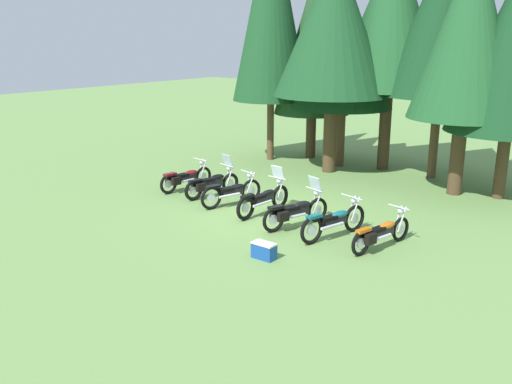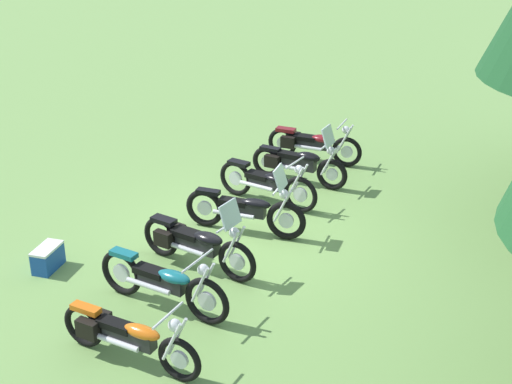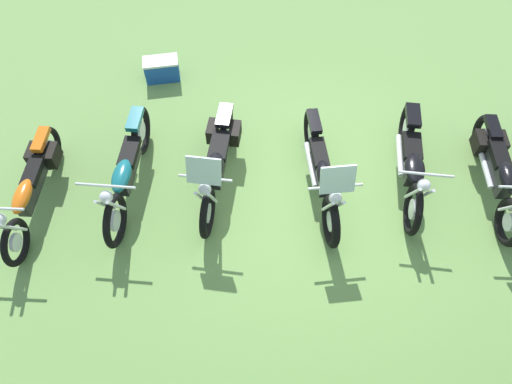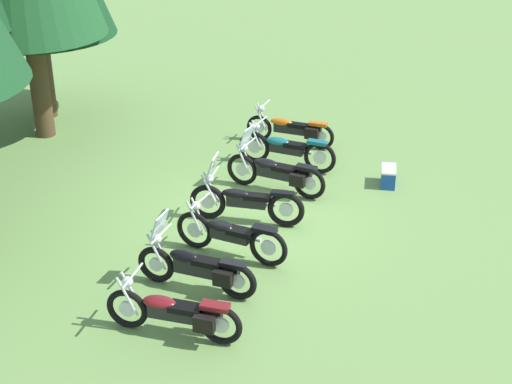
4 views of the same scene
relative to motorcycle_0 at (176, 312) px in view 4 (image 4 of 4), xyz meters
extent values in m
plane|color=#6B934C|center=(3.86, -0.40, -0.44)|extent=(80.00, 80.00, 0.00)
torus|color=black|center=(0.08, 0.81, -0.09)|extent=(0.17, 0.70, 0.69)
cylinder|color=silver|center=(0.08, 0.81, -0.09)|extent=(0.08, 0.27, 0.27)
torus|color=black|center=(-0.08, -0.72, -0.09)|extent=(0.17, 0.70, 0.69)
cylinder|color=silver|center=(-0.08, -0.72, -0.09)|extent=(0.08, 0.27, 0.27)
cube|color=black|center=(0.00, 0.05, 0.00)|extent=(0.30, 0.78, 0.22)
ellipsoid|color=maroon|center=(0.02, 0.26, 0.14)|extent=(0.33, 0.57, 0.17)
cube|color=black|center=(-0.02, -0.16, 0.11)|extent=(0.31, 0.53, 0.10)
cube|color=maroon|center=(-0.07, -0.64, 0.23)|extent=(0.25, 0.46, 0.08)
cylinder|color=silver|center=(-0.01, 0.76, 0.20)|extent=(0.08, 0.34, 0.65)
cylinder|color=silver|center=(0.16, 0.74, 0.20)|extent=(0.08, 0.34, 0.65)
cylinder|color=silver|center=(0.07, 0.67, 0.54)|extent=(0.73, 0.11, 0.04)
sphere|color=silver|center=(0.08, 0.76, 0.42)|extent=(0.19, 0.19, 0.17)
cylinder|color=silver|center=(0.12, -0.14, -0.07)|extent=(0.16, 0.76, 0.08)
cube|color=black|center=(-0.23, -0.50, 0.01)|extent=(0.17, 0.33, 0.26)
cube|color=black|center=(0.12, -0.54, 0.01)|extent=(0.17, 0.33, 0.26)
torus|color=black|center=(1.43, 0.74, -0.10)|extent=(0.24, 0.69, 0.68)
cylinder|color=silver|center=(1.43, 0.74, -0.10)|extent=(0.10, 0.26, 0.25)
torus|color=black|center=(1.15, -0.74, -0.10)|extent=(0.24, 0.69, 0.68)
cylinder|color=silver|center=(1.15, -0.74, -0.10)|extent=(0.10, 0.26, 0.25)
cube|color=black|center=(1.29, 0.00, 0.02)|extent=(0.33, 0.77, 0.27)
ellipsoid|color=black|center=(1.33, 0.21, 0.18)|extent=(0.33, 0.57, 0.21)
cube|color=black|center=(1.25, -0.20, 0.15)|extent=(0.31, 0.53, 0.10)
cube|color=black|center=(1.16, -0.66, 0.21)|extent=(0.25, 0.47, 0.08)
cylinder|color=silver|center=(1.35, 0.70, 0.20)|extent=(0.11, 0.34, 0.65)
cylinder|color=silver|center=(1.49, 0.67, 0.20)|extent=(0.11, 0.34, 0.65)
cylinder|color=silver|center=(1.40, 0.60, 0.54)|extent=(0.74, 0.18, 0.04)
sphere|color=silver|center=(1.42, 0.69, 0.42)|extent=(0.20, 0.20, 0.17)
cylinder|color=silver|center=(1.37, -0.18, -0.08)|extent=(0.22, 0.75, 0.08)
cube|color=silver|center=(1.41, 0.62, 0.72)|extent=(0.46, 0.23, 0.39)
cube|color=black|center=(1.03, -0.51, 0.00)|extent=(0.20, 0.34, 0.26)
cube|color=black|center=(1.33, -0.57, 0.00)|extent=(0.20, 0.34, 0.26)
torus|color=black|center=(2.66, 0.37, -0.07)|extent=(0.29, 0.74, 0.74)
cylinder|color=silver|center=(2.66, 0.37, -0.07)|extent=(0.12, 0.29, 0.29)
torus|color=black|center=(2.26, -1.08, -0.07)|extent=(0.29, 0.74, 0.74)
cylinder|color=silver|center=(2.26, -1.08, -0.07)|extent=(0.12, 0.29, 0.29)
cube|color=black|center=(2.46, -0.36, 0.02)|extent=(0.41, 0.78, 0.21)
ellipsoid|color=black|center=(2.52, -0.16, 0.15)|extent=(0.41, 0.58, 0.16)
cube|color=black|center=(2.41, -0.56, 0.12)|extent=(0.38, 0.55, 0.10)
cube|color=black|center=(2.29, -1.00, 0.28)|extent=(0.31, 0.48, 0.08)
cylinder|color=silver|center=(2.56, 0.33, 0.23)|extent=(0.13, 0.34, 0.65)
cylinder|color=silver|center=(2.73, 0.29, 0.23)|extent=(0.13, 0.34, 0.65)
cylinder|color=silver|center=(2.62, 0.23, 0.56)|extent=(0.68, 0.22, 0.04)
sphere|color=silver|center=(2.65, 0.32, 0.44)|extent=(0.21, 0.21, 0.17)
cylinder|color=silver|center=(2.55, -0.55, -0.05)|extent=(0.27, 0.74, 0.08)
torus|color=black|center=(3.82, 0.39, -0.07)|extent=(0.15, 0.74, 0.74)
cylinder|color=silver|center=(3.82, 0.39, -0.07)|extent=(0.06, 0.28, 0.28)
torus|color=black|center=(3.75, -1.19, -0.07)|extent=(0.15, 0.74, 0.74)
cylinder|color=silver|center=(3.75, -1.19, -0.07)|extent=(0.06, 0.28, 0.28)
cube|color=black|center=(3.79, -0.40, 0.03)|extent=(0.22, 0.79, 0.23)
ellipsoid|color=black|center=(3.80, -0.19, 0.17)|extent=(0.25, 0.57, 0.18)
cube|color=black|center=(3.78, -0.62, 0.14)|extent=(0.23, 0.53, 0.10)
cube|color=black|center=(3.76, -1.11, 0.27)|extent=(0.19, 0.45, 0.08)
cylinder|color=silver|center=(3.75, 0.33, 0.23)|extent=(0.06, 0.34, 0.65)
cylinder|color=silver|center=(3.89, 0.32, 0.23)|extent=(0.06, 0.34, 0.65)
cylinder|color=silver|center=(3.82, 0.25, 0.56)|extent=(0.70, 0.07, 0.04)
sphere|color=silver|center=(3.82, 0.34, 0.44)|extent=(0.18, 0.18, 0.17)
cylinder|color=silver|center=(3.89, -0.58, -0.05)|extent=(0.12, 0.79, 0.08)
cube|color=silver|center=(3.82, 0.27, 0.74)|extent=(0.45, 0.17, 0.39)
torus|color=black|center=(5.46, 0.00, -0.08)|extent=(0.29, 0.72, 0.72)
cylinder|color=silver|center=(5.46, 0.00, -0.08)|extent=(0.13, 0.28, 0.28)
torus|color=black|center=(5.02, -1.51, -0.08)|extent=(0.29, 0.72, 0.72)
cylinder|color=silver|center=(5.02, -1.51, -0.08)|extent=(0.13, 0.28, 0.28)
cube|color=black|center=(5.24, -0.76, 0.03)|extent=(0.43, 0.81, 0.25)
ellipsoid|color=black|center=(5.30, -0.55, 0.18)|extent=(0.42, 0.61, 0.19)
cube|color=black|center=(5.18, -0.96, 0.15)|extent=(0.39, 0.57, 0.10)
cube|color=black|center=(5.05, -1.43, 0.26)|extent=(0.32, 0.48, 0.08)
cylinder|color=silver|center=(5.36, -0.03, 0.22)|extent=(0.14, 0.33, 0.65)
cylinder|color=silver|center=(5.52, -0.08, 0.22)|extent=(0.14, 0.33, 0.65)
cylinder|color=silver|center=(5.42, -0.13, 0.56)|extent=(0.68, 0.23, 0.04)
sphere|color=silver|center=(5.45, -0.05, 0.44)|extent=(0.21, 0.21, 0.17)
cylinder|color=silver|center=(5.33, -0.96, -0.06)|extent=(0.29, 0.77, 0.08)
cube|color=silver|center=(5.43, -0.11, 0.74)|extent=(0.46, 0.27, 0.39)
cube|color=black|center=(4.91, -1.27, 0.02)|extent=(0.22, 0.35, 0.26)
cube|color=black|center=(5.25, -1.37, 0.02)|extent=(0.22, 0.35, 0.26)
torus|color=black|center=(6.70, -0.05, -0.06)|extent=(0.27, 0.76, 0.76)
cylinder|color=silver|center=(6.70, -0.05, -0.06)|extent=(0.12, 0.30, 0.30)
torus|color=black|center=(6.33, -1.61, -0.06)|extent=(0.27, 0.76, 0.76)
cylinder|color=silver|center=(6.33, -1.61, -0.06)|extent=(0.12, 0.30, 0.30)
cube|color=black|center=(6.52, -0.83, 0.04)|extent=(0.38, 0.82, 0.22)
ellipsoid|color=#14606B|center=(6.57, -0.62, 0.17)|extent=(0.37, 0.60, 0.17)
cube|color=black|center=(6.47, -1.04, 0.14)|extent=(0.35, 0.57, 0.10)
cube|color=#14606B|center=(6.35, -1.53, 0.30)|extent=(0.28, 0.47, 0.08)
cylinder|color=silver|center=(6.62, -0.09, 0.24)|extent=(0.12, 0.34, 0.65)
cylinder|color=silver|center=(6.76, -0.13, 0.24)|extent=(0.12, 0.34, 0.65)
cylinder|color=silver|center=(6.67, -0.19, 0.57)|extent=(0.75, 0.21, 0.04)
sphere|color=silver|center=(6.69, -0.10, 0.45)|extent=(0.20, 0.20, 0.17)
cylinder|color=silver|center=(6.60, -1.03, -0.04)|extent=(0.26, 0.79, 0.08)
torus|color=black|center=(8.02, 0.05, -0.11)|extent=(0.22, 0.66, 0.65)
cylinder|color=silver|center=(8.02, 0.05, -0.11)|extent=(0.10, 0.26, 0.25)
torus|color=black|center=(7.71, -1.50, -0.11)|extent=(0.22, 0.66, 0.65)
cylinder|color=silver|center=(7.71, -1.50, -0.11)|extent=(0.10, 0.26, 0.25)
cube|color=black|center=(7.86, -0.72, -0.01)|extent=(0.32, 0.81, 0.23)
ellipsoid|color=#D16014|center=(7.90, -0.51, 0.13)|extent=(0.32, 0.59, 0.18)
cube|color=black|center=(7.82, -0.94, 0.10)|extent=(0.30, 0.55, 0.10)
cube|color=#D16014|center=(7.72, -1.43, 0.20)|extent=(0.24, 0.46, 0.08)
cylinder|color=silver|center=(7.94, 0.01, 0.19)|extent=(0.11, 0.34, 0.65)
cylinder|color=silver|center=(8.07, -0.02, 0.19)|extent=(0.11, 0.34, 0.65)
cylinder|color=silver|center=(7.99, -0.08, 0.52)|extent=(0.66, 0.16, 0.04)
sphere|color=silver|center=(8.01, 0.01, 0.40)|extent=(0.20, 0.20, 0.17)
cylinder|color=silver|center=(7.94, -0.92, -0.09)|extent=(0.23, 0.79, 0.08)
cube|color=black|center=(7.61, -1.28, -0.01)|extent=(0.20, 0.34, 0.26)
cube|color=black|center=(7.88, -1.33, -0.01)|extent=(0.20, 0.34, 0.26)
cylinder|color=#4C3823|center=(7.45, 5.43, 0.85)|extent=(0.48, 0.48, 2.59)
cylinder|color=#4C3823|center=(8.76, 5.89, 0.67)|extent=(0.39, 0.39, 2.22)
cube|color=#19479E|center=(5.99, -3.14, -0.26)|extent=(0.59, 0.31, 0.37)
cube|color=silver|center=(5.99, -3.14, -0.05)|extent=(0.60, 0.32, 0.04)
camera|label=1|loc=(13.85, -13.08, 4.81)|focal=39.40mm
camera|label=2|loc=(14.95, 3.17, 5.67)|focal=50.36mm
camera|label=3|loc=(5.29, 3.36, 5.43)|focal=32.91mm
camera|label=4|loc=(-9.19, -2.83, 6.80)|focal=53.12mm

